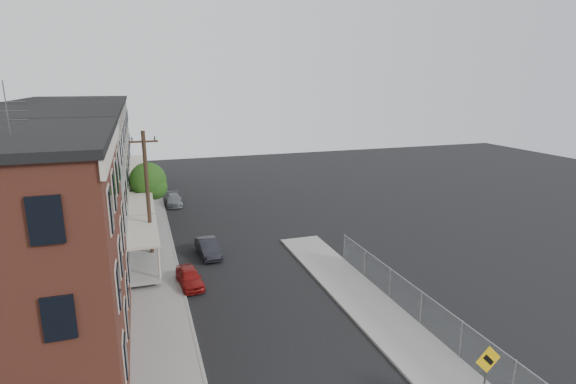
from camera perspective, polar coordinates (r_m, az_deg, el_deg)
name	(u,v)px	position (r m, az deg, el deg)	size (l,w,h in m)	color
sidewalk_left	(151,233)	(38.34, -16.97, -5.01)	(3.00, 62.00, 0.12)	gray
sidewalk_right	(384,319)	(24.78, 12.06, -15.54)	(3.00, 26.00, 0.12)	gray
curb_left	(170,231)	(38.38, -14.81, -4.83)	(0.15, 62.00, 0.14)	gray
curb_right	(359,324)	(24.14, 8.96, -16.21)	(0.15, 26.00, 0.14)	gray
row_house_a	(35,203)	(30.33, -29.43, -1.22)	(11.98, 7.00, 10.30)	slate
row_house_b	(55,179)	(37.06, -27.52, 1.48)	(11.98, 7.00, 10.30)	#756C5C
row_house_c	(68,163)	(43.87, -26.20, 3.35)	(11.98, 7.00, 10.30)	slate
row_house_d	(77,151)	(50.74, -25.23, 4.72)	(11.98, 7.00, 10.30)	#756C5C
row_house_e	(84,142)	(57.63, -24.49, 5.75)	(11.98, 7.00, 10.30)	slate
chainlink_fence	(421,308)	(24.35, 16.53, -13.89)	(0.06, 18.06, 1.90)	gray
warning_sign	(487,368)	(19.14, 23.93, -19.77)	(1.10, 0.11, 2.80)	#515156
utility_pole	(148,196)	(31.29, -17.37, -0.47)	(1.80, 0.26, 9.00)	black
street_tree	(150,182)	(41.24, -17.18, 1.19)	(3.22, 3.20, 5.20)	black
car_near	(190,277)	(28.29, -12.38, -10.54)	(1.31, 3.26, 1.11)	maroon
car_mid	(208,248)	(32.59, -10.11, -6.97)	(1.28, 3.67, 1.21)	black
car_far	(174,200)	(46.31, -14.32, -0.96)	(1.52, 3.75, 1.09)	slate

